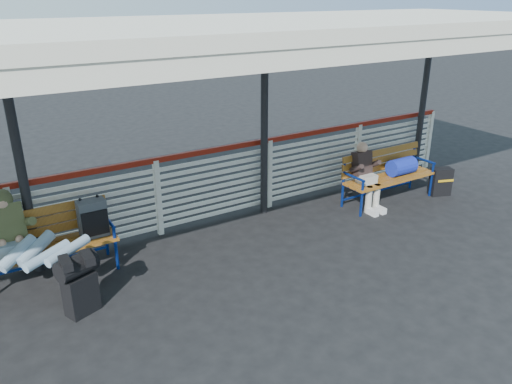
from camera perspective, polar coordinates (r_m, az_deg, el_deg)
ground at (r=6.38m, az=-4.33°, el=-11.31°), size 60.00×60.00×0.00m
fence at (r=7.63m, az=-11.15°, el=-0.27°), size 12.08×0.08×1.24m
canopy at (r=6.14m, az=-9.14°, el=17.47°), size 12.60×3.60×3.16m
luggage_stack at (r=6.13m, az=-19.56°, el=-9.67°), size 0.51×0.40×0.75m
bench_left at (r=6.95m, az=-21.43°, el=-4.18°), size 1.80×0.56×0.97m
bench_right at (r=9.13m, az=15.35°, el=2.53°), size 1.80×0.56×0.92m
traveler_man at (r=6.57m, az=-24.18°, el=-5.52°), size 0.94×1.64×0.77m
companion_person at (r=8.66m, az=12.47°, el=1.89°), size 0.32×0.66×1.15m
suitcase_side at (r=9.74m, az=20.34°, el=1.13°), size 0.42×0.33×0.51m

